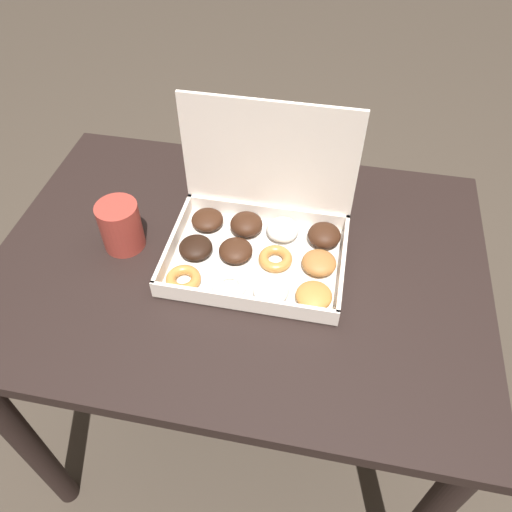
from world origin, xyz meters
TOP-DOWN VIEW (x-y plane):
  - ground_plane at (0.00, 0.00)m, footprint 8.00×8.00m
  - dining_table at (0.00, 0.00)m, footprint 1.01×0.73m
  - donut_box at (0.04, 0.03)m, footprint 0.35×0.27m
  - coffee_mug at (-0.24, -0.01)m, footprint 0.09×0.09m

SIDE VIEW (x-z plane):
  - ground_plane at x=0.00m, z-range 0.00..0.00m
  - dining_table at x=0.00m, z-range 0.26..1.03m
  - donut_box at x=0.04m, z-range 0.68..0.97m
  - coffee_mug at x=-0.24m, z-range 0.78..0.88m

